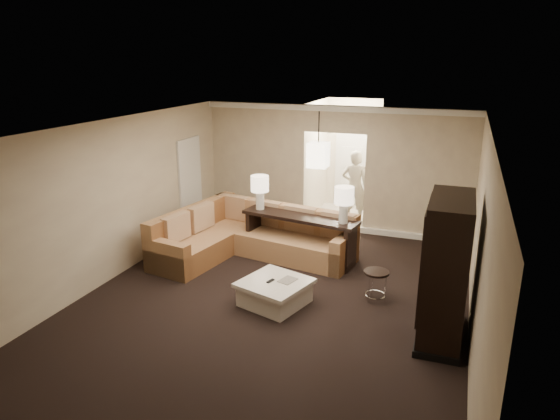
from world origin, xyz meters
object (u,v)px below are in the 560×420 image
at_px(drink_table, 376,279).
at_px(person, 355,183).
at_px(sectional_sofa, 249,237).
at_px(armoire, 445,272).
at_px(console_table, 300,233).
at_px(coffee_table, 275,292).

bearing_deg(drink_table, person, 107.32).
bearing_deg(person, sectional_sofa, 58.75).
bearing_deg(sectional_sofa, armoire, -16.07).
bearing_deg(sectional_sofa, console_table, 20.39).
distance_m(coffee_table, person, 4.62).
xyz_separation_m(coffee_table, console_table, (-0.21, 1.90, 0.33)).
relative_size(console_table, drink_table, 4.63).
xyz_separation_m(sectional_sofa, person, (1.49, 2.84, 0.57)).
bearing_deg(drink_table, armoire, -36.25).
bearing_deg(console_table, drink_table, -26.67).
distance_m(coffee_table, armoire, 2.64).
relative_size(sectional_sofa, console_table, 1.53).
distance_m(armoire, drink_table, 1.42).
xyz_separation_m(coffee_table, person, (0.28, 4.54, 0.75)).
xyz_separation_m(drink_table, person, (-1.20, 3.86, 0.59)).
xyz_separation_m(armoire, person, (-2.24, 4.62, -0.02)).
height_order(sectional_sofa, person, person).
bearing_deg(sectional_sofa, coffee_table, -45.30).
distance_m(console_table, armoire, 3.40).
bearing_deg(coffee_table, drink_table, 24.57).
bearing_deg(sectional_sofa, drink_table, -11.33).
distance_m(sectional_sofa, drink_table, 2.88).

